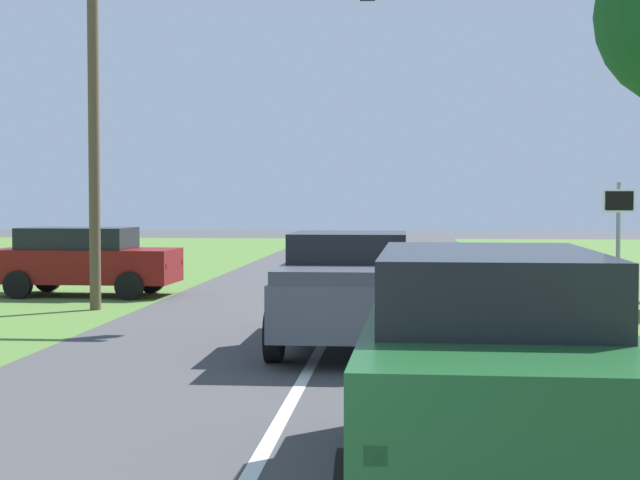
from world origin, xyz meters
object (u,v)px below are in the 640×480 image
object	(u,v)px
red_suv_near	(490,365)
traffic_light	(167,63)
keep_moving_sign	(618,235)
pickup_truck_lead	(349,289)
crossing_suv_far	(84,260)

from	to	relation	value
red_suv_near	traffic_light	distance (m)	14.14
red_suv_near	keep_moving_sign	bearing A→B (deg)	72.33
traffic_light	pickup_truck_lead	bearing A→B (deg)	-48.59
red_suv_near	crossing_suv_far	xyz separation A→B (m)	(-8.61, 15.15, -0.14)
traffic_light	crossing_suv_far	size ratio (longest dim) A/B	1.81
keep_moving_sign	crossing_suv_far	distance (m)	12.86
pickup_truck_lead	keep_moving_sign	world-z (taller)	keep_moving_sign
keep_moving_sign	traffic_light	bearing A→B (deg)	169.17
red_suv_near	crossing_suv_far	size ratio (longest dim) A/B	1.10
pickup_truck_lead	keep_moving_sign	size ratio (longest dim) A/B	1.94
crossing_suv_far	traffic_light	bearing A→B (deg)	-45.93
red_suv_near	pickup_truck_lead	bearing A→B (deg)	101.89
traffic_light	keep_moving_sign	bearing A→B (deg)	-10.83
crossing_suv_far	red_suv_near	bearing A→B (deg)	-60.40
traffic_light	crossing_suv_far	xyz separation A→B (m)	(-2.86, 2.96, -4.40)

